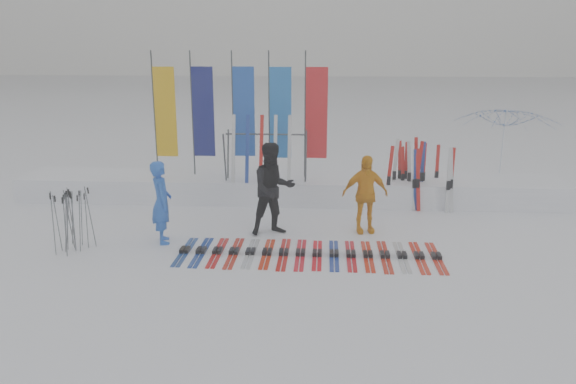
# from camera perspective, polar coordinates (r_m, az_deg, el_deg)

# --- Properties ---
(ground) EXTENTS (120.00, 120.00, 0.00)m
(ground) POSITION_cam_1_polar(r_m,az_deg,el_deg) (10.41, -1.70, -7.59)
(ground) COLOR white
(ground) RESTS_ON ground
(snow_bank) EXTENTS (14.00, 1.60, 0.60)m
(snow_bank) POSITION_cam_1_polar(r_m,az_deg,el_deg) (14.67, 0.01, 0.39)
(snow_bank) COLOR white
(snow_bank) RESTS_ON ground
(person_blue) EXTENTS (0.60, 0.73, 1.71)m
(person_blue) POSITION_cam_1_polar(r_m,az_deg,el_deg) (11.66, -12.73, -1.02)
(person_blue) COLOR blue
(person_blue) RESTS_ON ground
(person_black) EXTENTS (1.18, 1.06, 1.98)m
(person_black) POSITION_cam_1_polar(r_m,az_deg,el_deg) (11.86, -1.52, 0.30)
(person_black) COLOR black
(person_black) RESTS_ON ground
(person_yellow) EXTENTS (1.05, 0.59, 1.70)m
(person_yellow) POSITION_cam_1_polar(r_m,az_deg,el_deg) (12.12, 7.82, -0.21)
(person_yellow) COLOR orange
(person_yellow) RESTS_ON ground
(tent_canopy) EXTENTS (3.03, 3.07, 2.41)m
(tent_canopy) POSITION_cam_1_polar(r_m,az_deg,el_deg) (15.95, 21.05, 3.91)
(tent_canopy) COLOR white
(tent_canopy) RESTS_ON ground
(ski_row) EXTENTS (5.04, 1.70, 0.07)m
(ski_row) POSITION_cam_1_polar(r_m,az_deg,el_deg) (10.94, 2.20, -6.25)
(ski_row) COLOR navy
(ski_row) RESTS_ON ground
(pole_cluster) EXTENTS (0.65, 0.69, 1.26)m
(pole_cluster) POSITION_cam_1_polar(r_m,az_deg,el_deg) (11.82, -21.13, -2.75)
(pole_cluster) COLOR #595B60
(pole_cluster) RESTS_ON ground
(feather_flags) EXTENTS (4.47, 0.22, 3.20)m
(feather_flags) POSITION_cam_1_polar(r_m,az_deg,el_deg) (14.55, -4.87, 8.02)
(feather_flags) COLOR #383A3F
(feather_flags) RESTS_ON ground
(ski_rack) EXTENTS (2.04, 0.80, 1.23)m
(ski_rack) POSITION_cam_1_polar(r_m,az_deg,el_deg) (14.09, -2.27, 4.29)
(ski_rack) COLOR #383A3F
(ski_rack) RESTS_ON ground
(upright_skis) EXTENTS (1.66, 1.22, 1.68)m
(upright_skis) POSITION_cam_1_polar(r_m,az_deg,el_deg) (14.33, 13.08, 1.65)
(upright_skis) COLOR red
(upright_skis) RESTS_ON ground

